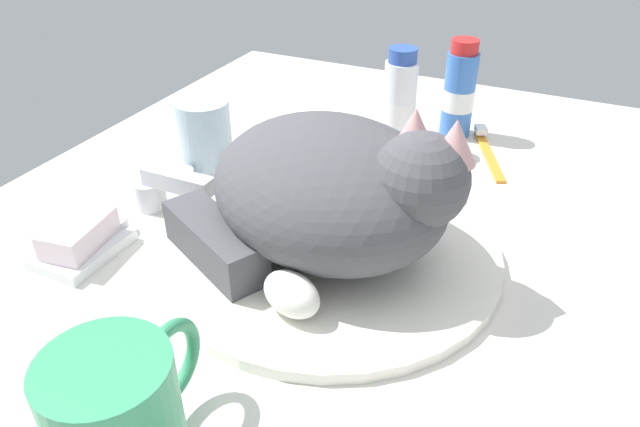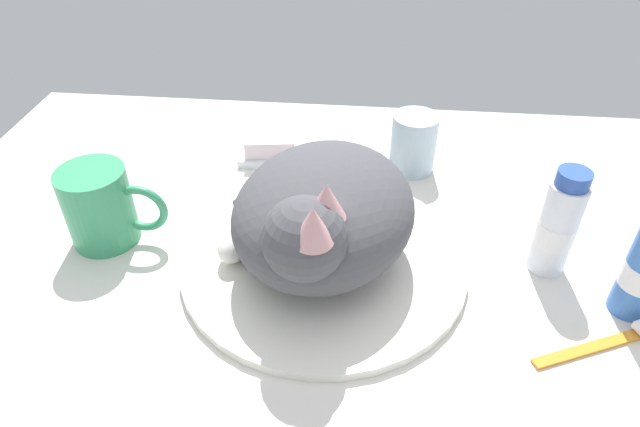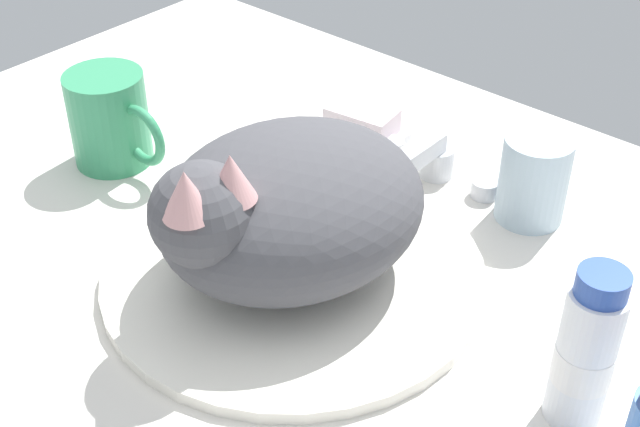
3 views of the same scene
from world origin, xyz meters
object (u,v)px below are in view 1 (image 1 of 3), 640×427
soap_bar (79,233)px  toothbrush (488,150)px  cat (335,191)px  faucet (159,192)px  toothpaste_bottle (399,103)px  rinse_cup (205,135)px  coffee_mug (120,418)px  mouthwash_bottle (459,92)px

soap_bar → toothbrush: soap_bar is taller
cat → toothbrush: 32.07cm
faucet → toothpaste_bottle: (26.22, -18.74, 4.03)cm
rinse_cup → toothpaste_bottle: size_ratio=0.64×
coffee_mug → toothpaste_bottle: bearing=-0.0°
soap_bar → toothbrush: (39.77, -32.05, -2.00)cm
rinse_cup → soap_bar: (-21.28, 0.58, -1.83)cm
soap_bar → mouthwash_bottle: mouthwash_bottle is taller
toothpaste_bottle → rinse_cup: bearing=127.4°
cat → toothbrush: cat is taller
toothpaste_bottle → mouthwash_bottle: size_ratio=1.02×
cat → toothpaste_bottle: cat is taller
cat → soap_bar: (-9.86, 23.14, -5.37)cm
mouthwash_bottle → coffee_mug: bearing=174.4°
mouthwash_bottle → toothbrush: size_ratio=0.98×
toothpaste_bottle → soap_bar: bearing=150.7°
faucet → mouthwash_bottle: bearing=-36.2°
toothbrush → rinse_cup: bearing=120.4°
rinse_cup → toothbrush: size_ratio=0.64×
coffee_mug → toothbrush: coffee_mug is taller
cat → mouthwash_bottle: bearing=-5.5°
faucet → coffee_mug: size_ratio=1.15×
coffee_mug → soap_bar: size_ratio=1.72×
rinse_cup → mouthwash_bottle: bearing=-48.7°
toothpaste_bottle → toothbrush: toothpaste_bottle is taller
cat → rinse_cup: size_ratio=3.39×
rinse_cup → soap_bar: 21.37cm
coffee_mug → toothpaste_bottle: (53.56, -0.02, 1.31)cm
cat → coffee_mug: bearing=174.3°
toothpaste_bottle → toothbrush: (3.27, -11.57, -5.78)cm
cat → rinse_cup: 25.54cm
faucet → mouthwash_bottle: 42.02cm
faucet → soap_bar: size_ratio=1.98×
coffee_mug → toothpaste_bottle: toothpaste_bottle is taller
rinse_cup → toothbrush: bearing=-59.6°
faucet → rinse_cup: (11.00, 1.17, 2.08)cm
soap_bar → toothpaste_bottle: (36.50, -20.49, 3.77)cm
mouthwash_bottle → toothbrush: 9.05cm
coffee_mug → toothpaste_bottle: size_ratio=0.94×
cat → soap_bar: 25.72cm
faucet → coffee_mug: (-27.34, -18.72, 2.72)cm
cat → coffee_mug: cat is taller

